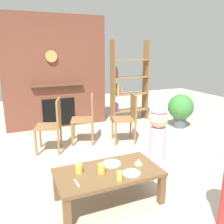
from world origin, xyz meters
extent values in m
plane|color=#BCB29E|center=(0.00, 0.00, 0.00)|extent=(12.00, 12.00, 0.00)
cube|color=brown|center=(-0.22, 2.60, 1.20)|extent=(2.20, 0.18, 2.40)
cube|color=black|center=(-0.22, 2.50, 0.35)|extent=(0.70, 0.02, 0.60)
cube|color=brown|center=(-0.22, 2.46, 0.95)|extent=(1.10, 0.10, 0.04)
cylinder|color=tan|center=(-0.32, 2.48, 1.55)|extent=(0.24, 0.04, 0.24)
cube|color=olive|center=(1.03, 2.40, 0.95)|extent=(0.02, 0.28, 1.90)
cube|color=olive|center=(1.91, 2.40, 0.95)|extent=(0.02, 0.28, 1.90)
cube|color=olive|center=(1.47, 2.40, 0.25)|extent=(0.86, 0.28, 0.02)
cube|color=olive|center=(1.47, 2.40, 0.65)|extent=(0.86, 0.28, 0.02)
cube|color=olive|center=(1.47, 2.40, 1.05)|extent=(0.86, 0.28, 0.02)
cube|color=olive|center=(1.47, 2.40, 1.45)|extent=(0.86, 0.28, 0.02)
cube|color=#B23333|center=(1.09, 2.40, 0.36)|extent=(0.02, 0.20, 0.20)
cube|color=#3359A5|center=(1.13, 2.40, 0.36)|extent=(0.03, 0.20, 0.20)
cube|color=#3F8C4C|center=(1.09, 2.40, 0.74)|extent=(0.02, 0.20, 0.17)
cube|color=gold|center=(1.13, 2.40, 0.78)|extent=(0.04, 0.20, 0.25)
cube|color=#8C4C99|center=(1.17, 2.40, 0.75)|extent=(0.04, 0.20, 0.18)
cube|color=#D87F3F|center=(1.21, 2.40, 0.76)|extent=(0.02, 0.20, 0.19)
cube|color=#4C4C51|center=(1.09, 2.40, 1.18)|extent=(0.02, 0.20, 0.24)
cube|color=#B23333|center=(1.12, 2.40, 1.16)|extent=(0.02, 0.20, 0.19)
cube|color=brown|center=(-0.25, -0.43, 0.36)|extent=(1.15, 0.62, 0.04)
cube|color=brown|center=(-0.78, -0.69, 0.17)|extent=(0.07, 0.07, 0.34)
cube|color=brown|center=(0.28, -0.69, 0.17)|extent=(0.07, 0.07, 0.34)
cube|color=brown|center=(-0.78, -0.16, 0.17)|extent=(0.07, 0.07, 0.34)
cube|color=brown|center=(0.28, -0.16, 0.17)|extent=(0.07, 0.07, 0.34)
cylinder|color=#F2CC4C|center=(-0.56, -0.34, 0.43)|extent=(0.07, 0.07, 0.09)
cylinder|color=#F2CC4C|center=(-0.22, -0.66, 0.43)|extent=(0.06, 0.06, 0.10)
cylinder|color=#F2CC4C|center=(-0.34, -0.44, 0.43)|extent=(0.08, 0.08, 0.10)
cylinder|color=white|center=(-0.04, -0.58, 0.39)|extent=(0.19, 0.19, 0.01)
cylinder|color=white|center=(-0.15, -0.30, 0.39)|extent=(0.22, 0.22, 0.01)
cone|color=#EAC68C|center=(0.13, -0.42, 0.42)|extent=(0.10, 0.10, 0.07)
cube|color=silver|center=(-0.64, -0.54, 0.39)|extent=(0.03, 0.15, 0.01)
cylinder|color=#EAB2C6|center=(0.82, 0.21, 0.28)|extent=(0.25, 0.25, 0.55)
sphere|color=beige|center=(0.82, 0.21, 0.69)|extent=(0.28, 0.28, 0.28)
cone|color=pink|center=(0.82, 0.21, 0.92)|extent=(0.26, 0.26, 0.23)
cube|color=olive|center=(-0.64, 1.27, 0.44)|extent=(0.50, 0.50, 0.02)
cube|color=olive|center=(-0.46, 1.21, 0.68)|extent=(0.15, 0.39, 0.45)
cylinder|color=olive|center=(-0.75, 1.50, 0.21)|extent=(0.04, 0.04, 0.43)
cylinder|color=olive|center=(-0.86, 1.15, 0.21)|extent=(0.04, 0.04, 0.43)
cylinder|color=olive|center=(-0.41, 1.39, 0.21)|extent=(0.04, 0.04, 0.43)
cylinder|color=olive|center=(-0.52, 1.04, 0.21)|extent=(0.04, 0.04, 0.43)
cube|color=olive|center=(0.00, 1.43, 0.44)|extent=(0.51, 0.51, 0.02)
cube|color=olive|center=(0.18, 1.36, 0.68)|extent=(0.16, 0.39, 0.45)
cylinder|color=olive|center=(-0.11, 1.65, 0.21)|extent=(0.04, 0.04, 0.43)
cylinder|color=olive|center=(-0.23, 1.31, 0.21)|extent=(0.04, 0.04, 0.43)
cylinder|color=olive|center=(0.23, 1.54, 0.21)|extent=(0.04, 0.04, 0.43)
cylinder|color=olive|center=(0.11, 1.20, 0.21)|extent=(0.04, 0.04, 0.43)
cube|color=olive|center=(0.71, 1.16, 0.44)|extent=(0.49, 0.49, 0.02)
cube|color=olive|center=(0.89, 1.12, 0.68)|extent=(0.13, 0.40, 0.45)
cylinder|color=olive|center=(0.58, 1.38, 0.21)|extent=(0.04, 0.04, 0.43)
cylinder|color=olive|center=(0.49, 1.03, 0.21)|extent=(0.04, 0.04, 0.43)
cylinder|color=olive|center=(0.93, 1.30, 0.21)|extent=(0.04, 0.04, 0.43)
cylinder|color=olive|center=(0.84, 0.95, 0.21)|extent=(0.04, 0.04, 0.43)
cylinder|color=#4C5660|center=(2.26, 1.46, 0.11)|extent=(0.29, 0.29, 0.22)
sphere|color=#3A7E37|center=(2.26, 1.46, 0.46)|extent=(0.56, 0.56, 0.56)
camera|label=1|loc=(-1.15, -2.63, 1.67)|focal=38.22mm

